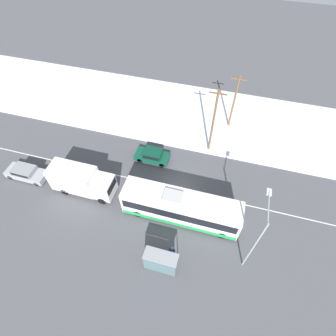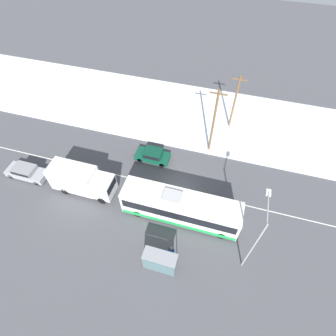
{
  "view_description": "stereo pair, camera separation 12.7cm",
  "coord_description": "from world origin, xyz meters",
  "views": [
    {
      "loc": [
        3.2,
        -15.81,
        23.76
      ],
      "look_at": [
        -1.65,
        1.5,
        1.4
      ],
      "focal_mm": 28.0,
      "sensor_mm": 36.0,
      "label": 1
    },
    {
      "loc": [
        3.32,
        -15.77,
        23.76
      ],
      "look_at": [
        -1.65,
        1.5,
        1.4
      ],
      "focal_mm": 28.0,
      "sensor_mm": 36.0,
      "label": 2
    }
  ],
  "objects": [
    {
      "name": "ground_plane",
      "position": [
        0.0,
        0.0,
        0.0
      ],
      "size": [
        120.0,
        120.0,
        0.0
      ],
      "primitive_type": "plane",
      "color": "#4C4C51"
    },
    {
      "name": "snow_lot",
      "position": [
        0.0,
        12.65,
        0.06
      ],
      "size": [
        80.0,
        13.28,
        0.12
      ],
      "color": "silver",
      "rests_on": "ground_plane"
    },
    {
      "name": "lane_marking_center",
      "position": [
        0.0,
        0.0,
        0.0
      ],
      "size": [
        60.0,
        0.12,
        0.0
      ],
      "color": "silver",
      "rests_on": "ground_plane"
    },
    {
      "name": "city_bus",
      "position": [
        0.93,
        -3.1,
        1.69
      ],
      "size": [
        11.43,
        2.57,
        3.46
      ],
      "color": "white",
      "rests_on": "ground_plane"
    },
    {
      "name": "box_truck",
      "position": [
        -9.84,
        -2.81,
        1.79
      ],
      "size": [
        6.69,
        2.3,
        3.29
      ],
      "color": "silver",
      "rests_on": "ground_plane"
    },
    {
      "name": "sedan_car",
      "position": [
        -4.06,
        3.36,
        0.79
      ],
      "size": [
        4.02,
        1.8,
        1.44
      ],
      "rotation": [
        0.0,
        0.0,
        3.14
      ],
      "color": "#0F4733",
      "rests_on": "ground_plane"
    },
    {
      "name": "parked_car_near_truck",
      "position": [
        -16.86,
        -2.89,
        0.79
      ],
      "size": [
        4.61,
        1.8,
        1.44
      ],
      "color": "#9E9EA3",
      "rests_on": "ground_plane"
    },
    {
      "name": "pedestrian_at_stop",
      "position": [
        1.14,
        -7.15,
        0.97
      ],
      "size": [
        0.57,
        0.25,
        1.58
      ],
      "color": "#23232D",
      "rests_on": "ground_plane"
    },
    {
      "name": "bus_shelter",
      "position": [
        0.51,
        -8.71,
        1.68
      ],
      "size": [
        2.89,
        1.2,
        2.4
      ],
      "color": "gray",
      "rests_on": "ground_plane"
    },
    {
      "name": "streetlamp",
      "position": [
        7.48,
        -5.69,
        5.01
      ],
      "size": [
        0.36,
        3.14,
        7.89
      ],
      "color": "#9EA3A8",
      "rests_on": "ground_plane"
    },
    {
      "name": "utility_pole_roadside",
      "position": [
        2.05,
        6.77,
        4.52
      ],
      "size": [
        1.8,
        0.24,
        8.66
      ],
      "color": "brown",
      "rests_on": "ground_plane"
    },
    {
      "name": "utility_pole_snowlot",
      "position": [
        3.86,
        11.8,
        3.93
      ],
      "size": [
        1.8,
        0.24,
        7.49
      ],
      "color": "brown",
      "rests_on": "ground_plane"
    }
  ]
}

